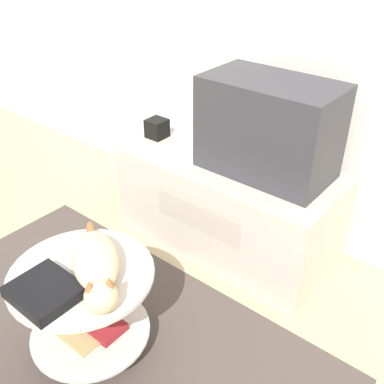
{
  "coord_description": "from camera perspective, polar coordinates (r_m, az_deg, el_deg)",
  "views": [
    {
      "loc": [
        1.15,
        -0.74,
        1.63
      ],
      "look_at": [
        0.11,
        0.54,
        0.6
      ],
      "focal_mm": 42.0,
      "sensor_mm": 36.0,
      "label": 1
    }
  ],
  "objects": [
    {
      "name": "coffee_table",
      "position": [
        1.92,
        -13.19,
        -13.81
      ],
      "size": [
        0.57,
        0.57,
        0.43
      ],
      "color": "#B2B2B7",
      "rests_on": "rug"
    },
    {
      "name": "cat",
      "position": [
        1.73,
        -12.05,
        -9.13
      ],
      "size": [
        0.48,
        0.36,
        0.14
      ],
      "rotation": [
        0.0,
        0.0,
        -0.61
      ],
      "color": "beige",
      "rests_on": "coffee_table"
    },
    {
      "name": "rug",
      "position": [
        2.12,
        -12.32,
        -18.87
      ],
      "size": [
        2.03,
        1.24,
        0.02
      ],
      "color": "#4C423D",
      "rests_on": "ground_plane"
    },
    {
      "name": "dvd_box",
      "position": [
        1.73,
        -18.24,
        -11.85
      ],
      "size": [
        0.24,
        0.21,
        0.05
      ],
      "color": "black",
      "rests_on": "coffee_table"
    },
    {
      "name": "tv_stand",
      "position": [
        2.48,
        4.55,
        -1.5
      ],
      "size": [
        1.18,
        0.54,
        0.52
      ],
      "color": "beige",
      "rests_on": "ground_plane"
    },
    {
      "name": "tv",
      "position": [
        2.19,
        9.69,
        8.03
      ],
      "size": [
        0.64,
        0.36,
        0.47
      ],
      "color": "#333338",
      "rests_on": "tv_stand"
    },
    {
      "name": "speaker",
      "position": [
        2.6,
        -4.47,
        8.07
      ],
      "size": [
        0.11,
        0.11,
        0.11
      ],
      "color": "black",
      "rests_on": "tv_stand"
    },
    {
      "name": "ground_plane",
      "position": [
        2.13,
        -12.29,
        -19.05
      ],
      "size": [
        12.0,
        12.0,
        0.0
      ],
      "primitive_type": "plane",
      "color": "tan"
    }
  ]
}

